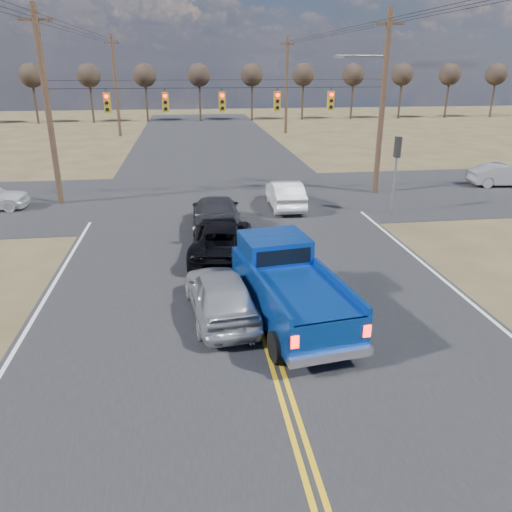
{
  "coord_description": "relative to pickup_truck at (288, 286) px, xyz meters",
  "views": [
    {
      "loc": [
        -1.97,
        -9.91,
        7.15
      ],
      "look_at": [
        0.02,
        4.65,
        1.5
      ],
      "focal_mm": 35.0,
      "sensor_mm": 36.0,
      "label": 1
    }
  ],
  "objects": [
    {
      "name": "white_car_queue",
      "position": [
        2.29,
        12.33,
        -0.34
      ],
      "size": [
        1.65,
        4.48,
        1.47
      ],
      "primitive_type": "imported",
      "rotation": [
        0.0,
        0.0,
        3.12
      ],
      "color": "white",
      "rests_on": "ground"
    },
    {
      "name": "road_cross",
      "position": [
        -0.77,
        14.83,
        -1.07
      ],
      "size": [
        120.0,
        12.0,
        0.02
      ],
      "primitive_type": "cube",
      "color": "#28282B",
      "rests_on": "ground"
    },
    {
      "name": "road_main",
      "position": [
        -0.77,
        6.83,
        -1.07
      ],
      "size": [
        14.0,
        120.0,
        0.02
      ],
      "primitive_type": "cube",
      "color": "#28282B",
      "rests_on": "ground"
    },
    {
      "name": "pickup_truck",
      "position": [
        0.0,
        0.0,
        0.0
      ],
      "size": [
        3.01,
        6.12,
        2.2
      ],
      "rotation": [
        0.0,
        0.0,
        0.14
      ],
      "color": "black",
      "rests_on": "ground"
    },
    {
      "name": "dgrey_car_queue",
      "position": [
        -1.57,
        9.08,
        -0.3
      ],
      "size": [
        2.3,
        5.38,
        1.54
      ],
      "primitive_type": "imported",
      "rotation": [
        0.0,
        0.0,
        3.11
      ],
      "color": "#2D2E32",
      "rests_on": "ground"
    },
    {
      "name": "black_suv",
      "position": [
        -1.57,
        5.56,
        -0.37
      ],
      "size": [
        2.91,
        5.29,
        1.4
      ],
      "primitive_type": "imported",
      "rotation": [
        0.0,
        0.0,
        3.02
      ],
      "color": "black",
      "rests_on": "ground"
    },
    {
      "name": "signal_gantry",
      "position": [
        -0.27,
        14.62,
        4.0
      ],
      "size": [
        19.6,
        4.83,
        10.0
      ],
      "color": "#473323",
      "rests_on": "ground"
    },
    {
      "name": "cross_car_east_near",
      "position": [
        16.81,
        15.48,
        -0.38
      ],
      "size": [
        1.82,
        4.29,
        1.38
      ],
      "primitive_type": "imported",
      "rotation": [
        0.0,
        0.0,
        1.48
      ],
      "color": "#98999F",
      "rests_on": "ground"
    },
    {
      "name": "utility_poles",
      "position": [
        -0.77,
        13.83,
        4.16
      ],
      "size": [
        19.6,
        58.32,
        10.0
      ],
      "color": "#473323",
      "rests_on": "ground"
    },
    {
      "name": "ground",
      "position": [
        -0.77,
        -3.17,
        -1.07
      ],
      "size": [
        160.0,
        160.0,
        0.0
      ],
      "primitive_type": "plane",
      "color": "brown",
      "rests_on": "ground"
    },
    {
      "name": "silver_suv",
      "position": [
        -1.97,
        0.42,
        -0.31
      ],
      "size": [
        2.27,
        4.61,
        1.51
      ],
      "primitive_type": "imported",
      "rotation": [
        0.0,
        0.0,
        3.25
      ],
      "color": "#9DA0A5",
      "rests_on": "ground"
    },
    {
      "name": "treeline",
      "position": [
        -0.77,
        23.79,
        4.63
      ],
      "size": [
        87.0,
        117.8,
        7.4
      ],
      "color": "#33261C",
      "rests_on": "ground"
    }
  ]
}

